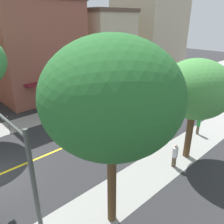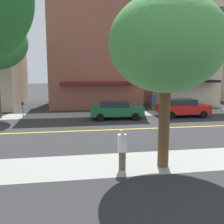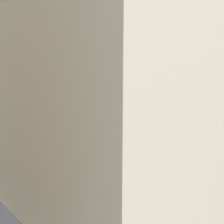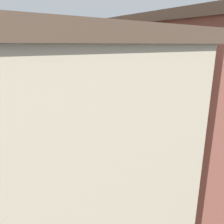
# 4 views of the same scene
# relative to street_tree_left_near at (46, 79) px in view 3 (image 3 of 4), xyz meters

# --- Properties ---
(ground_plane) EXTENTS (140.00, 140.00, 0.00)m
(ground_plane) POSITION_rel_street_tree_left_near_xyz_m (-7.17, -10.97, -5.12)
(ground_plane) COLOR #2D2D30
(sidewalk_left) EXTENTS (2.88, 126.00, 0.01)m
(sidewalk_left) POSITION_rel_street_tree_left_near_xyz_m (-13.77, -10.97, -5.11)
(sidewalk_left) COLOR #9E9E99
(sidewalk_left) RESTS_ON ground
(sidewalk_right) EXTENTS (2.88, 126.00, 0.01)m
(sidewalk_right) POSITION_rel_street_tree_left_near_xyz_m (-0.57, -10.97, -5.11)
(sidewalk_right) COLOR #9E9E99
(sidewalk_right) RESTS_ON ground
(road_centerline_stripe) EXTENTS (0.20, 126.00, 0.00)m
(road_centerline_stripe) POSITION_rel_street_tree_left_near_xyz_m (-7.17, -10.97, -5.11)
(road_centerline_stripe) COLOR yellow
(road_centerline_stripe) RESTS_ON ground
(tan_rowhouse) EXTENTS (10.48, 10.30, 11.77)m
(tan_rowhouse) POSITION_rel_street_tree_left_near_xyz_m (-21.20, -1.08, 0.78)
(tan_rowhouse) COLOR #935142
(tan_rowhouse) RESTS_ON ground
(pale_office_building) EXTENTS (11.86, 7.43, 10.69)m
(pale_office_building) POSITION_rel_street_tree_left_near_xyz_m (-21.19, 9.01, 0.24)
(pale_office_building) COLOR beige
(pale_office_building) RESTS_ON ground
(street_tree_left_near) EXTENTS (4.67, 4.67, 7.13)m
(street_tree_left_near) POSITION_rel_street_tree_left_near_xyz_m (0.00, 0.00, 0.00)
(street_tree_left_near) COLOR brown
(street_tree_left_near) RESTS_ON ground
(street_tree_right_corner) EXTENTS (5.35, 5.35, 8.70)m
(street_tree_right_corner) POSITION_rel_street_tree_left_near_xyz_m (-13.19, -9.98, 1.30)
(street_tree_right_corner) COLOR brown
(street_tree_right_corner) RESTS_ON ground
(street_tree_left_far) EXTENTS (5.79, 5.79, 8.99)m
(street_tree_left_far) POSITION_rel_street_tree_left_near_xyz_m (0.39, -7.89, 1.39)
(street_tree_left_far) COLOR brown
(street_tree_left_far) RESTS_ON ground
(fire_hydrant) EXTENTS (0.44, 0.24, 0.86)m
(fire_hydrant) POSITION_rel_street_tree_left_near_xyz_m (-13.03, -13.61, -4.69)
(fire_hydrant) COLOR red
(fire_hydrant) RESTS_ON ground
(parking_meter) EXTENTS (0.12, 0.18, 1.34)m
(parking_meter) POSITION_rel_street_tree_left_near_xyz_m (-13.17, -8.03, -4.23)
(parking_meter) COLOR #4C4C51
(parking_meter) RESTS_ON ground
(traffic_light_mast) EXTENTS (5.33, 0.32, 5.71)m
(traffic_light_mast) POSITION_rel_street_tree_left_near_xyz_m (-2.64, -11.02, -1.20)
(traffic_light_mast) COLOR #474C47
(traffic_light_mast) RESTS_ON ground
(street_lamp) EXTENTS (0.70, 0.36, 5.87)m
(street_lamp) POSITION_rel_street_tree_left_near_xyz_m (-13.33, 5.47, -1.44)
(street_lamp) COLOR #38383D
(street_lamp) RESTS_ON ground
(red_sedan_left_curb) EXTENTS (2.15, 4.45, 1.58)m
(red_sedan_left_curb) POSITION_rel_street_tree_left_near_xyz_m (-11.21, 6.00, -4.29)
(red_sedan_left_curb) COLOR red
(red_sedan_left_curb) RESTS_ON ground
(green_sedan_left_curb) EXTENTS (2.14, 4.52, 1.48)m
(green_sedan_left_curb) POSITION_rel_street_tree_left_near_xyz_m (-11.12, -0.06, -4.33)
(green_sedan_left_curb) COLOR #196638
(green_sedan_left_curb) RESTS_ON ground
(gold_sedan_left_curb) EXTENTS (1.98, 4.62, 1.46)m
(gold_sedan_left_curb) POSITION_rel_street_tree_left_near_xyz_m (-11.11, -16.38, -4.35)
(gold_sedan_left_curb) COLOR #B29338
(gold_sedan_left_curb) RESTS_ON ground
(grey_pickup_truck) EXTENTS (2.48, 6.12, 1.71)m
(grey_pickup_truck) POSITION_rel_street_tree_left_near_xyz_m (-3.28, -15.49, -4.24)
(grey_pickup_truck) COLOR slate
(grey_pickup_truck) RESTS_ON ground
(pedestrian_blue_shirt) EXTENTS (0.36, 0.36, 1.85)m
(pedestrian_blue_shirt) POSITION_rel_street_tree_left_near_xyz_m (-14.86, 4.45, -4.14)
(pedestrian_blue_shirt) COLOR brown
(pedestrian_blue_shirt) RESTS_ON ground
(pedestrian_green_shirt) EXTENTS (0.32, 0.32, 1.67)m
(pedestrian_green_shirt) POSITION_rel_street_tree_left_near_xyz_m (-1.11, 3.79, -4.23)
(pedestrian_green_shirt) COLOR brown
(pedestrian_green_shirt) RESTS_ON ground
(pedestrian_white_shirt) EXTENTS (0.39, 0.39, 1.71)m
(pedestrian_white_shirt) POSITION_rel_street_tree_left_near_xyz_m (0.09, -1.80, -4.22)
(pedestrian_white_shirt) COLOR brown
(pedestrian_white_shirt) RESTS_ON ground
(pedestrian_black_shirt) EXTENTS (0.32, 0.32, 1.71)m
(pedestrian_black_shirt) POSITION_rel_street_tree_left_near_xyz_m (-12.80, 4.76, -4.20)
(pedestrian_black_shirt) COLOR #33384C
(pedestrian_black_shirt) RESTS_ON ground
(small_dog) EXTENTS (0.79, 0.66, 0.63)m
(small_dog) POSITION_rel_street_tree_left_near_xyz_m (-12.56, 5.68, -4.70)
(small_dog) COLOR black
(small_dog) RESTS_ON ground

